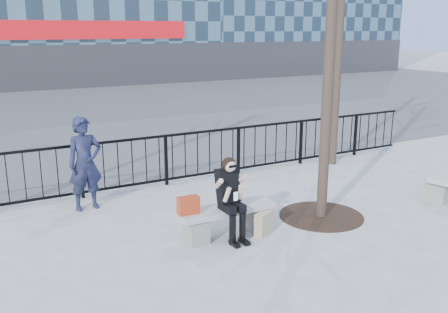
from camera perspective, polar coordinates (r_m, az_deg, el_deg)
ground at (r=8.27m, az=0.26°, el=-8.96°), size 120.00×120.00×0.00m
street_surface at (r=22.18m, az=-19.11°, el=5.14°), size 60.00×23.00×0.01m
railing at (r=10.66m, az=-7.63°, el=-0.52°), size 14.00×0.06×1.10m
tree_grate at (r=9.20m, az=11.03°, el=-6.67°), size 1.50×1.50×0.02m
bench_main at (r=8.15m, az=0.27°, el=-7.02°), size 1.65×0.46×0.49m
seated_woman at (r=7.89m, az=0.84°, el=-4.90°), size 0.50×0.64×1.34m
handbag at (r=7.77m, az=-4.10°, el=-5.58°), size 0.34×0.17×0.28m
shopping_bag at (r=8.24m, az=4.62°, el=-7.60°), size 0.44×0.33×0.39m
standing_man at (r=9.51m, az=-15.60°, el=-0.79°), size 0.67×0.47×1.75m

